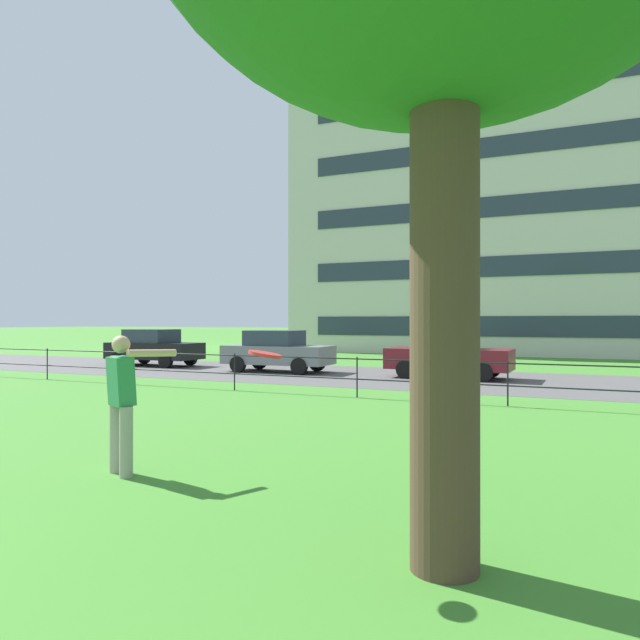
% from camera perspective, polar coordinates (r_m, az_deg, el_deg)
% --- Properties ---
extents(street_strip, '(80.00, 7.26, 0.01)m').
position_cam_1_polar(street_strip, '(19.46, 9.27, -5.66)').
color(street_strip, '#565454').
rests_on(street_strip, ground).
extents(park_fence, '(28.55, 0.04, 1.00)m').
position_cam_1_polar(park_fence, '(14.31, 3.69, -5.00)').
color(park_fence, black).
rests_on(park_fence, ground).
extents(person_thrower, '(0.73, 0.69, 1.71)m').
position_cam_1_polar(person_thrower, '(7.55, -18.99, -7.42)').
color(person_thrower, gray).
rests_on(person_thrower, ground).
extents(frisbee, '(0.34, 0.34, 0.07)m').
position_cam_1_polar(frisbee, '(4.64, -5.46, -3.39)').
color(frisbee, red).
extents(car_black_right, '(4.01, 1.83, 1.54)m').
position_cam_1_polar(car_black_right, '(25.27, -16.13, -2.62)').
color(car_black_right, black).
rests_on(car_black_right, ground).
extents(car_grey_left, '(4.04, 1.89, 1.54)m').
position_cam_1_polar(car_grey_left, '(21.47, -4.26, -3.07)').
color(car_grey_left, slate).
rests_on(car_grey_left, ground).
extents(car_maroon_center, '(4.05, 1.90, 1.54)m').
position_cam_1_polar(car_maroon_center, '(19.53, 12.53, -3.36)').
color(car_maroon_center, maroon).
rests_on(car_maroon_center, ground).
extents(apartment_building_background, '(25.97, 10.58, 16.44)m').
position_cam_1_polar(apartment_building_background, '(37.79, 18.57, 9.55)').
color(apartment_building_background, beige).
rests_on(apartment_building_background, ground).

